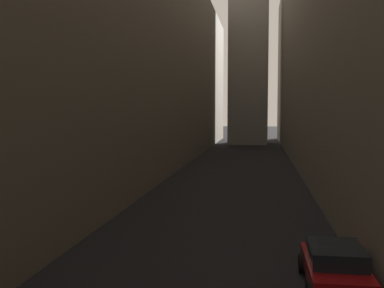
{
  "coord_description": "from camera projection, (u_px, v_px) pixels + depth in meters",
  "views": [
    {
      "loc": [
        2.04,
        9.63,
        5.55
      ],
      "look_at": [
        0.0,
        23.31,
        4.55
      ],
      "focal_mm": 42.67,
      "sensor_mm": 36.0,
      "label": 1
    }
  ],
  "objects": [
    {
      "name": "ground_plane",
      "position": [
        235.0,
        177.0,
        38.55
      ],
      "size": [
        264.0,
        264.0,
        0.0
      ],
      "primitive_type": "plane",
      "color": "black"
    },
    {
      "name": "building_block_left",
      "position": [
        91.0,
        50.0,
        41.69
      ],
      "size": [
        15.68,
        108.0,
        22.22
      ],
      "primitive_type": "cube",
      "color": "#756B5B",
      "rests_on": "ground"
    },
    {
      "name": "building_block_right",
      "position": [
        371.0,
        22.0,
        37.96
      ],
      "size": [
        11.19,
        108.0,
        25.99
      ],
      "primitive_type": "cube",
      "color": "#756B5B",
      "rests_on": "ground"
    },
    {
      "name": "parked_car_right_far",
      "position": [
        335.0,
        266.0,
        14.16
      ],
      "size": [
        1.98,
        3.95,
        1.4
      ],
      "rotation": [
        0.0,
        0.0,
        1.57
      ],
      "color": "maroon",
      "rests_on": "ground"
    }
  ]
}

